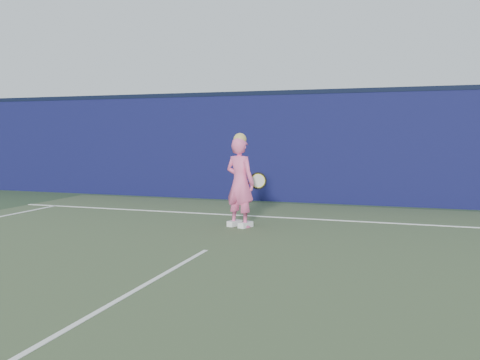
% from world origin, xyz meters
% --- Properties ---
extents(ground, '(80.00, 80.00, 0.00)m').
position_xyz_m(ground, '(0.00, 0.00, 0.00)').
color(ground, '#2A3C25').
rests_on(ground, ground).
extents(court_surface, '(11.00, 16.00, 0.01)m').
position_xyz_m(court_surface, '(0.00, -2.00, 0.00)').
color(court_surface, '#485434').
rests_on(court_surface, ground).
extents(backstop_wall, '(24.00, 0.40, 2.50)m').
position_xyz_m(backstop_wall, '(0.00, 6.50, 1.25)').
color(backstop_wall, '#0E103E').
rests_on(backstop_wall, ground).
extents(wall_cap, '(24.00, 0.42, 0.10)m').
position_xyz_m(wall_cap, '(0.00, 6.50, 2.55)').
color(wall_cap, black).
rests_on(wall_cap, backstop_wall).
extents(player, '(0.65, 0.53, 1.60)m').
position_xyz_m(player, '(-0.13, 2.86, 0.77)').
color(player, pink).
rests_on(player, ground).
extents(racket, '(0.57, 0.14, 0.31)m').
position_xyz_m(racket, '(0.04, 3.30, 0.75)').
color(racket, black).
rests_on(racket, ground).
extents(court_lines, '(11.00, 12.04, 0.01)m').
position_xyz_m(court_lines, '(0.00, -0.33, 0.01)').
color(court_lines, white).
rests_on(court_lines, court_surface).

